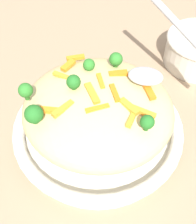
% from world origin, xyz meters
% --- Properties ---
extents(ground_plane, '(2.40, 2.40, 0.00)m').
position_xyz_m(ground_plane, '(0.00, 0.00, 0.00)').
color(ground_plane, '#9E7F60').
extents(serving_bowl, '(0.30, 0.30, 0.05)m').
position_xyz_m(serving_bowl, '(0.00, 0.00, 0.03)').
color(serving_bowl, white).
rests_on(serving_bowl, ground_plane).
extents(pasta_mound, '(0.25, 0.24, 0.09)m').
position_xyz_m(pasta_mound, '(0.00, 0.00, 0.08)').
color(pasta_mound, '#D1BA7A').
rests_on(pasta_mound, serving_bowl).
extents(carrot_piece_0, '(0.03, 0.04, 0.01)m').
position_xyz_m(carrot_piece_0, '(-0.01, -0.01, 0.13)').
color(carrot_piece_0, orange).
rests_on(carrot_piece_0, pasta_mound).
extents(carrot_piece_1, '(0.02, 0.04, 0.01)m').
position_xyz_m(carrot_piece_1, '(0.08, 0.02, 0.12)').
color(carrot_piece_1, orange).
rests_on(carrot_piece_1, pasta_mound).
extents(carrot_piece_2, '(0.01, 0.03, 0.01)m').
position_xyz_m(carrot_piece_2, '(0.06, -0.04, 0.12)').
color(carrot_piece_2, orange).
rests_on(carrot_piece_2, pasta_mound).
extents(carrot_piece_3, '(0.02, 0.03, 0.01)m').
position_xyz_m(carrot_piece_3, '(-0.06, 0.05, 0.12)').
color(carrot_piece_3, orange).
rests_on(carrot_piece_3, pasta_mound).
extents(carrot_piece_4, '(0.03, 0.03, 0.01)m').
position_xyz_m(carrot_piece_4, '(0.05, -0.02, 0.12)').
color(carrot_piece_4, orange).
rests_on(carrot_piece_4, pasta_mound).
extents(carrot_piece_5, '(0.03, 0.04, 0.01)m').
position_xyz_m(carrot_piece_5, '(-0.04, -0.04, 0.12)').
color(carrot_piece_5, orange).
rests_on(carrot_piece_5, pasta_mound).
extents(carrot_piece_6, '(0.04, 0.02, 0.01)m').
position_xyz_m(carrot_piece_6, '(0.07, -0.03, 0.12)').
color(carrot_piece_6, orange).
rests_on(carrot_piece_6, pasta_mound).
extents(carrot_piece_7, '(0.03, 0.02, 0.01)m').
position_xyz_m(carrot_piece_7, '(-0.05, 0.08, 0.12)').
color(carrot_piece_7, orange).
rests_on(carrot_piece_7, pasta_mound).
extents(carrot_piece_8, '(0.03, 0.02, 0.01)m').
position_xyz_m(carrot_piece_8, '(0.02, 0.05, 0.12)').
color(carrot_piece_8, orange).
rests_on(carrot_piece_8, pasta_mound).
extents(carrot_piece_9, '(0.04, 0.02, 0.01)m').
position_xyz_m(carrot_piece_9, '(0.01, -0.03, 0.13)').
color(carrot_piece_9, orange).
rests_on(carrot_piece_9, pasta_mound).
extents(carrot_piece_10, '(0.02, 0.04, 0.01)m').
position_xyz_m(carrot_piece_10, '(0.03, -0.00, 0.13)').
color(carrot_piece_10, orange).
rests_on(carrot_piece_10, pasta_mound).
extents(carrot_piece_11, '(0.03, 0.01, 0.01)m').
position_xyz_m(carrot_piece_11, '(-0.07, 0.03, 0.12)').
color(carrot_piece_11, orange).
rests_on(carrot_piece_11, pasta_mound).
extents(carrot_piece_12, '(0.04, 0.01, 0.01)m').
position_xyz_m(carrot_piece_12, '(-0.07, -0.05, 0.12)').
color(carrot_piece_12, orange).
rests_on(carrot_piece_12, pasta_mound).
extents(carrot_piece_13, '(0.02, 0.03, 0.01)m').
position_xyz_m(carrot_piece_13, '(0.00, 0.02, 0.13)').
color(carrot_piece_13, orange).
rests_on(carrot_piece_13, pasta_mound).
extents(broccoli_floret_0, '(0.02, 0.02, 0.02)m').
position_xyz_m(broccoli_floret_0, '(-0.03, 0.05, 0.13)').
color(broccoli_floret_0, '#296820').
rests_on(broccoli_floret_0, pasta_mound).
extents(broccoli_floret_1, '(0.02, 0.02, 0.03)m').
position_xyz_m(broccoli_floret_1, '(0.02, 0.07, 0.13)').
color(broccoli_floret_1, '#296820').
rests_on(broccoli_floret_1, pasta_mound).
extents(broccoli_floret_2, '(0.02, 0.02, 0.03)m').
position_xyz_m(broccoli_floret_2, '(-0.11, -0.03, 0.14)').
color(broccoli_floret_2, '#296820').
rests_on(broccoli_floret_2, pasta_mound).
extents(broccoli_floret_3, '(0.02, 0.02, 0.03)m').
position_xyz_m(broccoli_floret_3, '(0.08, -0.05, 0.13)').
color(broccoli_floret_3, '#205B1C').
rests_on(broccoli_floret_3, pasta_mound).
extents(broccoli_floret_4, '(0.02, 0.02, 0.03)m').
position_xyz_m(broccoli_floret_4, '(-0.04, -0.00, 0.14)').
color(broccoli_floret_4, '#205B1C').
rests_on(broccoli_floret_4, pasta_mound).
extents(broccoli_floret_5, '(0.03, 0.03, 0.03)m').
position_xyz_m(broccoli_floret_5, '(-0.08, -0.07, 0.14)').
color(broccoli_floret_5, '#205B1C').
rests_on(broccoli_floret_5, pasta_mound).
extents(serving_spoon, '(0.17, 0.16, 0.08)m').
position_xyz_m(serving_spoon, '(0.09, 0.07, 0.15)').
color(serving_spoon, '#B7B7BC').
rests_on(serving_spoon, pasta_mound).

